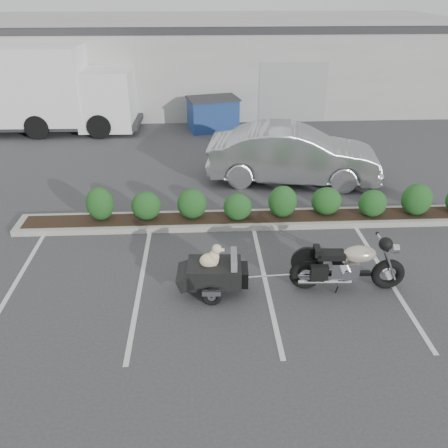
{
  "coord_description": "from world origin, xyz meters",
  "views": [
    {
      "loc": [
        -0.14,
        -9.06,
        5.89
      ],
      "look_at": [
        0.37,
        0.7,
        0.75
      ],
      "focal_mm": 38.0,
      "sensor_mm": 36.0,
      "label": 1
    }
  ],
  "objects_px": {
    "sedan": "(293,155)",
    "delivery_truck": "(46,91)",
    "pet_trailer": "(214,272)",
    "motorcycle": "(348,266)",
    "dumpster": "(213,114)"
  },
  "relations": [
    {
      "from": "pet_trailer",
      "to": "delivery_truck",
      "type": "distance_m",
      "value": 13.78
    },
    {
      "from": "dumpster",
      "to": "delivery_truck",
      "type": "distance_m",
      "value": 6.97
    },
    {
      "from": "motorcycle",
      "to": "dumpster",
      "type": "relative_size",
      "value": 1.04
    },
    {
      "from": "sedan",
      "to": "dumpster",
      "type": "bearing_deg",
      "value": 30.99
    },
    {
      "from": "pet_trailer",
      "to": "sedan",
      "type": "relative_size",
      "value": 0.36
    },
    {
      "from": "motorcycle",
      "to": "pet_trailer",
      "type": "relative_size",
      "value": 1.25
    },
    {
      "from": "sedan",
      "to": "delivery_truck",
      "type": "relative_size",
      "value": 0.7
    },
    {
      "from": "motorcycle",
      "to": "dumpster",
      "type": "xyz_separation_m",
      "value": [
        -2.43,
        11.84,
        0.14
      ]
    },
    {
      "from": "dumpster",
      "to": "motorcycle",
      "type": "bearing_deg",
      "value": -91.33
    },
    {
      "from": "delivery_truck",
      "to": "pet_trailer",
      "type": "bearing_deg",
      "value": -60.26
    },
    {
      "from": "pet_trailer",
      "to": "sedan",
      "type": "xyz_separation_m",
      "value": [
        2.71,
        5.95,
        0.39
      ]
    },
    {
      "from": "delivery_truck",
      "to": "dumpster",
      "type": "bearing_deg",
      "value": -0.88
    },
    {
      "from": "dumpster",
      "to": "delivery_truck",
      "type": "relative_size",
      "value": 0.31
    },
    {
      "from": "sedan",
      "to": "dumpster",
      "type": "relative_size",
      "value": 2.28
    },
    {
      "from": "pet_trailer",
      "to": "sedan",
      "type": "distance_m",
      "value": 6.55
    }
  ]
}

